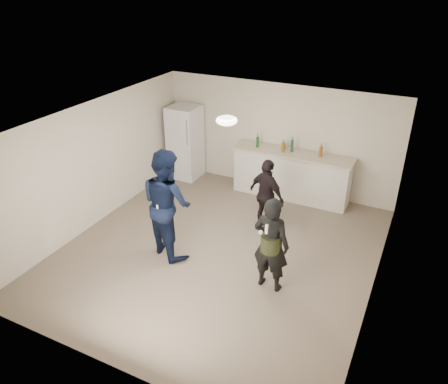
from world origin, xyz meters
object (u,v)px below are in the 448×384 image
at_px(spectator, 267,195).
at_px(man, 167,203).
at_px(woman, 271,244).
at_px(counter, 291,176).
at_px(fridge, 185,142).
at_px(shaker, 284,145).

bearing_deg(spectator, man, 73.66).
bearing_deg(woman, counter, -73.78).
xyz_separation_m(fridge, shaker, (2.47, 0.20, 0.28)).
bearing_deg(fridge, shaker, 4.66).
distance_m(counter, fridge, 2.75).
height_order(fridge, man, man).
height_order(man, spectator, man).
xyz_separation_m(counter, man, (-1.31, -3.07, 0.49)).
bearing_deg(woman, man, 0.04).
distance_m(fridge, man, 3.31).
bearing_deg(man, shaker, -84.13).
bearing_deg(counter, fridge, -178.53).
relative_size(fridge, spectator, 1.21).
xyz_separation_m(shaker, woman, (0.96, -3.33, -0.35)).
relative_size(man, spectator, 1.36).
distance_m(counter, woman, 3.29).
relative_size(counter, woman, 1.57).
bearing_deg(spectator, shaker, -57.96).
bearing_deg(spectator, counter, -66.62).
relative_size(shaker, spectator, 0.11).
relative_size(fridge, woman, 1.09).
relative_size(counter, fridge, 1.44).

